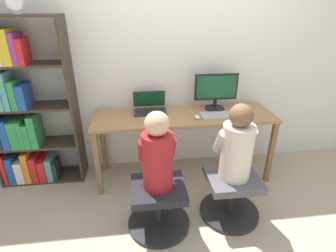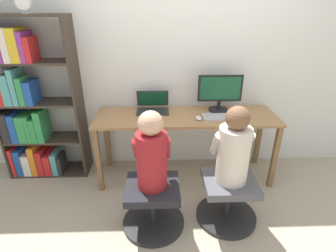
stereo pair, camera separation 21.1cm
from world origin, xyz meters
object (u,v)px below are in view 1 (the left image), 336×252
bookshelf (20,113)px  desk_clock (15,3)px  desktop_monitor (216,91)px  laptop (150,108)px  office_chair_left (231,195)px  office_chair_right (159,205)px  keyboard (219,115)px  person_at_laptop (158,154)px  person_at_monitor (237,146)px

bookshelf → desk_clock: 1.05m
desktop_monitor → bookshelf: size_ratio=0.27×
laptop → office_chair_left: bearing=-50.4°
office_chair_right → desk_clock: (-1.12, 0.78, 1.62)m
keyboard → bookshelf: bookshelf is taller
keyboard → office_chair_left: (-0.03, -0.61, -0.55)m
office_chair_left → person_at_laptop: bearing=-175.6°
office_chair_right → laptop: bearing=90.5°
person_at_laptop → bookshelf: 1.59m
office_chair_left → desktop_monitor: bearing=87.3°
laptop → keyboard: 0.75m
desktop_monitor → keyboard: size_ratio=1.23×
person_at_monitor → desk_clock: (-1.81, 0.72, 1.10)m
person_at_laptop → bookshelf: bearing=147.5°
laptop → desk_clock: size_ratio=2.06×
laptop → bookshelf: (-1.33, -0.03, 0.02)m
desk_clock → office_chair_left: bearing=-21.9°
desktop_monitor → keyboard: 0.29m
bookshelf → person_at_monitor: bearing=-21.5°
office_chair_left → person_at_monitor: (-0.00, 0.00, 0.52)m
office_chair_left → office_chair_right: bearing=-175.2°
office_chair_left → desk_clock: size_ratio=3.28×
person_at_laptop → desk_clock: (-1.12, 0.78, 1.10)m
keyboard → office_chair_right: (-0.71, -0.67, -0.55)m
keyboard → person_at_monitor: size_ratio=0.57×
office_chair_left → laptop: bearing=129.6°
office_chair_left → person_at_laptop: (-0.68, -0.05, 0.52)m
office_chair_right → desk_clock: bearing=145.1°
office_chair_right → person_at_laptop: size_ratio=0.82×
office_chair_left → bookshelf: (-2.02, 0.80, 0.60)m
office_chair_right → office_chair_left: bearing=4.8°
desktop_monitor → person_at_laptop: (-0.72, -0.88, -0.22)m
laptop → person_at_monitor: size_ratio=0.51×
desktop_monitor → office_chair_left: (-0.04, -0.83, -0.74)m
keyboard → person_at_laptop: bearing=-137.0°
desktop_monitor → bookshelf: (-2.06, -0.03, -0.14)m
office_chair_left → desk_clock: (-1.81, 0.73, 1.62)m
desktop_monitor → bookshelf: 2.06m
person_at_laptop → desk_clock: size_ratio=3.99×
desktop_monitor → office_chair_left: size_ratio=0.86×
laptop → bookshelf: size_ratio=0.20×
keyboard → person_at_laptop: person_at_laptop is taller
keyboard → office_chair_left: keyboard is taller
person_at_monitor → office_chair_left: bearing=-90.0°
office_chair_left → person_at_laptop: person_at_laptop is taller
office_chair_right → person_at_laptop: person_at_laptop is taller
keyboard → person_at_laptop: size_ratio=0.57×
person_at_monitor → desk_clock: size_ratio=4.04×
laptop → person_at_laptop: person_at_laptop is taller
laptop → keyboard: bearing=-17.2°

